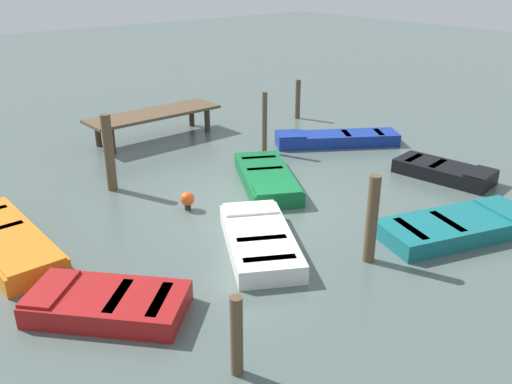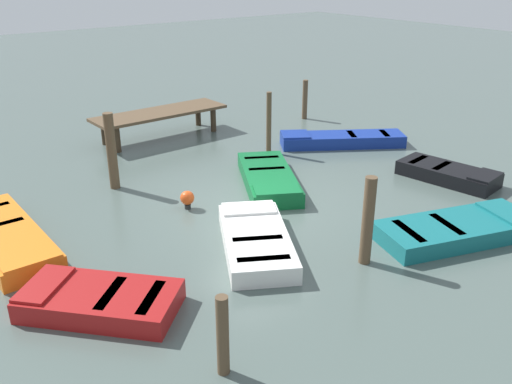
{
  "view_description": "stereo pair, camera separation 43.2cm",
  "coord_description": "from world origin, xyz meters",
  "px_view_note": "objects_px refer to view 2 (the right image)",
  "views": [
    {
      "loc": [
        -8.24,
        -10.04,
        5.89
      ],
      "look_at": [
        0.0,
        0.0,
        0.35
      ],
      "focal_mm": 38.6,
      "sensor_mm": 36.0,
      "label": 1
    },
    {
      "loc": [
        -7.9,
        -10.31,
        5.89
      ],
      "look_at": [
        0.0,
        0.0,
        0.35
      ],
      "focal_mm": 38.6,
      "sensor_mm": 36.0,
      "label": 2
    }
  ],
  "objects_px": {
    "rowboat_red": "(99,300)",
    "rowboat_teal": "(457,229)",
    "mooring_piling_far_right": "(112,151)",
    "rowboat_black": "(448,173)",
    "rowboat_green": "(268,178)",
    "mooring_piling_near_left": "(223,336)",
    "mooring_piling_center": "(368,221)",
    "rowboat_white": "(256,240)",
    "rowboat_blue": "(341,139)",
    "rowboat_orange": "(6,237)",
    "mooring_piling_mid_right": "(305,100)",
    "dock_segment": "(160,115)",
    "mooring_piling_near_right": "(269,123)",
    "marker_buoy": "(187,198)"
  },
  "relations": [
    {
      "from": "dock_segment",
      "to": "rowboat_blue",
      "type": "height_order",
      "value": "dock_segment"
    },
    {
      "from": "mooring_piling_center",
      "to": "marker_buoy",
      "type": "distance_m",
      "value": 4.88
    },
    {
      "from": "mooring_piling_far_right",
      "to": "mooring_piling_mid_right",
      "type": "distance_m",
      "value": 9.23
    },
    {
      "from": "rowboat_orange",
      "to": "mooring_piling_mid_right",
      "type": "xyz_separation_m",
      "value": [
        12.29,
        3.8,
        0.55
      ]
    },
    {
      "from": "mooring_piling_near_left",
      "to": "rowboat_teal",
      "type": "bearing_deg",
      "value": 3.71
    },
    {
      "from": "rowboat_blue",
      "to": "mooring_piling_near_right",
      "type": "xyz_separation_m",
      "value": [
        -2.42,
        0.93,
        0.79
      ]
    },
    {
      "from": "rowboat_green",
      "to": "rowboat_orange",
      "type": "bearing_deg",
      "value": -67.37
    },
    {
      "from": "rowboat_orange",
      "to": "mooring_piling_center",
      "type": "relative_size",
      "value": 2.12
    },
    {
      "from": "mooring_piling_center",
      "to": "rowboat_black",
      "type": "bearing_deg",
      "value": 17.48
    },
    {
      "from": "rowboat_red",
      "to": "marker_buoy",
      "type": "distance_m",
      "value": 4.52
    },
    {
      "from": "rowboat_blue",
      "to": "rowboat_orange",
      "type": "bearing_deg",
      "value": 35.34
    },
    {
      "from": "mooring_piling_near_left",
      "to": "mooring_piling_mid_right",
      "type": "bearing_deg",
      "value": 43.07
    },
    {
      "from": "rowboat_white",
      "to": "marker_buoy",
      "type": "relative_size",
      "value": 7.11
    },
    {
      "from": "rowboat_white",
      "to": "rowboat_teal",
      "type": "bearing_deg",
      "value": -91.46
    },
    {
      "from": "mooring_piling_near_left",
      "to": "mooring_piling_near_right",
      "type": "height_order",
      "value": "mooring_piling_near_right"
    },
    {
      "from": "rowboat_blue",
      "to": "dock_segment",
      "type": "bearing_deg",
      "value": -12.98
    },
    {
      "from": "rowboat_black",
      "to": "mooring_piling_near_left",
      "type": "bearing_deg",
      "value": -83.05
    },
    {
      "from": "mooring_piling_far_right",
      "to": "mooring_piling_near_right",
      "type": "bearing_deg",
      "value": -2.69
    },
    {
      "from": "rowboat_teal",
      "to": "mooring_piling_center",
      "type": "relative_size",
      "value": 2.03
    },
    {
      "from": "dock_segment",
      "to": "rowboat_red",
      "type": "height_order",
      "value": "dock_segment"
    },
    {
      "from": "rowboat_blue",
      "to": "rowboat_white",
      "type": "bearing_deg",
      "value": 63.39
    },
    {
      "from": "mooring_piling_center",
      "to": "mooring_piling_near_left",
      "type": "height_order",
      "value": "mooring_piling_center"
    },
    {
      "from": "mooring_piling_near_left",
      "to": "marker_buoy",
      "type": "xyz_separation_m",
      "value": [
        2.68,
        5.53,
        -0.4
      ]
    },
    {
      "from": "rowboat_white",
      "to": "rowboat_green",
      "type": "relative_size",
      "value": 0.93
    },
    {
      "from": "rowboat_white",
      "to": "rowboat_teal",
      "type": "xyz_separation_m",
      "value": [
        3.95,
        -2.37,
        -0.0
      ]
    },
    {
      "from": "dock_segment",
      "to": "mooring_piling_near_left",
      "type": "height_order",
      "value": "mooring_piling_near_left"
    },
    {
      "from": "mooring_piling_mid_right",
      "to": "mooring_piling_near_right",
      "type": "bearing_deg",
      "value": -147.51
    },
    {
      "from": "rowboat_orange",
      "to": "mooring_piling_center",
      "type": "distance_m",
      "value": 7.86
    },
    {
      "from": "rowboat_white",
      "to": "mooring_piling_near_right",
      "type": "relative_size",
      "value": 1.7
    },
    {
      "from": "rowboat_teal",
      "to": "mooring_piling_far_right",
      "type": "bearing_deg",
      "value": 141.2
    },
    {
      "from": "mooring_piling_center",
      "to": "mooring_piling_near_right",
      "type": "bearing_deg",
      "value": 67.24
    },
    {
      "from": "dock_segment",
      "to": "rowboat_black",
      "type": "relative_size",
      "value": 1.67
    },
    {
      "from": "rowboat_white",
      "to": "mooring_piling_near_right",
      "type": "xyz_separation_m",
      "value": [
        4.29,
        4.91,
        0.79
      ]
    },
    {
      "from": "dock_segment",
      "to": "mooring_piling_near_left",
      "type": "bearing_deg",
      "value": -115.3
    },
    {
      "from": "rowboat_orange",
      "to": "marker_buoy",
      "type": "xyz_separation_m",
      "value": [
        4.19,
        -0.75,
        0.07
      ]
    },
    {
      "from": "mooring_piling_near_left",
      "to": "rowboat_red",
      "type": "bearing_deg",
      "value": 107.5
    },
    {
      "from": "dock_segment",
      "to": "mooring_piling_far_right",
      "type": "height_order",
      "value": "mooring_piling_far_right"
    },
    {
      "from": "rowboat_teal",
      "to": "mooring_piling_near_left",
      "type": "height_order",
      "value": "mooring_piling_near_left"
    },
    {
      "from": "rowboat_red",
      "to": "rowboat_teal",
      "type": "bearing_deg",
      "value": -148.9
    },
    {
      "from": "dock_segment",
      "to": "rowboat_blue",
      "type": "bearing_deg",
      "value": -46.87
    },
    {
      "from": "rowboat_black",
      "to": "marker_buoy",
      "type": "xyz_separation_m",
      "value": [
        -6.92,
        2.88,
        0.07
      ]
    },
    {
      "from": "rowboat_black",
      "to": "rowboat_green",
      "type": "bearing_deg",
      "value": -131.95
    },
    {
      "from": "rowboat_black",
      "to": "rowboat_green",
      "type": "height_order",
      "value": "same"
    },
    {
      "from": "rowboat_green",
      "to": "rowboat_blue",
      "type": "height_order",
      "value": "same"
    },
    {
      "from": "mooring_piling_mid_right",
      "to": "mooring_piling_near_right",
      "type": "distance_m",
      "value": 4.41
    },
    {
      "from": "marker_buoy",
      "to": "rowboat_white",
      "type": "bearing_deg",
      "value": -87.9
    },
    {
      "from": "rowboat_red",
      "to": "mooring_piling_mid_right",
      "type": "xyz_separation_m",
      "value": [
        11.63,
        7.37,
        0.55
      ]
    },
    {
      "from": "dock_segment",
      "to": "rowboat_orange",
      "type": "bearing_deg",
      "value": -143.74
    },
    {
      "from": "rowboat_white",
      "to": "mooring_piling_near_left",
      "type": "bearing_deg",
      "value": 164.79
    },
    {
      "from": "rowboat_orange",
      "to": "rowboat_black",
      "type": "bearing_deg",
      "value": 71.18
    }
  ]
}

